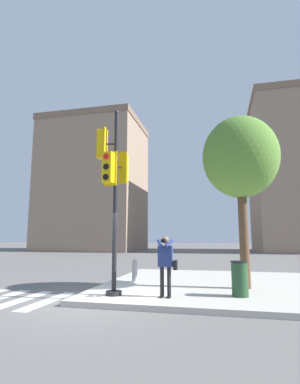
{
  "coord_description": "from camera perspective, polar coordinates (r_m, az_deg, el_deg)",
  "views": [
    {
      "loc": [
        3.62,
        -7.88,
        1.81
      ],
      "look_at": [
        1.7,
        0.38,
        3.08
      ],
      "focal_mm": 28.0,
      "sensor_mm": 36.0,
      "label": 1
    }
  ],
  "objects": [
    {
      "name": "building_left",
      "position": [
        41.97,
        -10.55,
        1.31
      ],
      "size": [
        12.87,
        10.75,
        17.68
      ],
      "color": "gray",
      "rests_on": "ground_plane"
    },
    {
      "name": "sidewalk_corner",
      "position": [
        11.51,
        12.92,
        -16.94
      ],
      "size": [
        8.0,
        8.0,
        0.15
      ],
      "color": "#BCB7AD",
      "rests_on": "ground_plane"
    },
    {
      "name": "traffic_signal_pole",
      "position": [
        9.12,
        -7.16,
        2.57
      ],
      "size": [
        0.87,
        1.24,
        5.56
      ],
      "color": "black",
      "rests_on": "sidewalk_corner"
    },
    {
      "name": "person_photographer",
      "position": [
        8.61,
        3.04,
        -12.92
      ],
      "size": [
        0.58,
        0.54,
        1.66
      ],
      "color": "black",
      "rests_on": "sidewalk_corner"
    },
    {
      "name": "trash_bin",
      "position": [
        9.11,
        16.73,
        -15.5
      ],
      "size": [
        0.47,
        0.47,
        0.97
      ],
      "color": "#234728",
      "rests_on": "sidewalk_corner"
    },
    {
      "name": "fire_hydrant",
      "position": [
        11.53,
        -2.92,
        -14.7
      ],
      "size": [
        0.2,
        0.26,
        0.82
      ],
      "color": "#99999E",
      "rests_on": "sidewalk_corner"
    },
    {
      "name": "ground_plane",
      "position": [
        8.86,
        -12.08,
        -20.1
      ],
      "size": [
        160.0,
        160.0,
        0.0
      ],
      "primitive_type": "plane",
      "color": "slate"
    },
    {
      "name": "street_tree",
      "position": [
        10.78,
        16.83,
        6.16
      ],
      "size": [
        2.56,
        2.56,
        5.77
      ],
      "color": "brown",
      "rests_on": "sidewalk_corner"
    }
  ]
}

